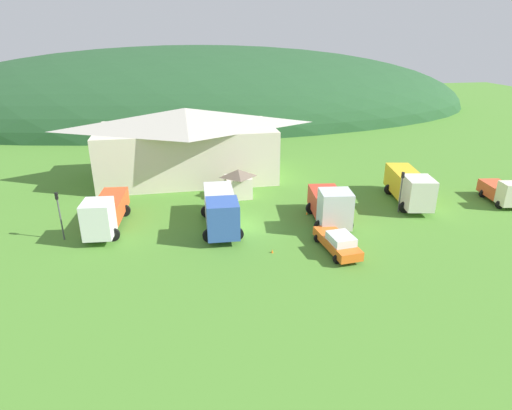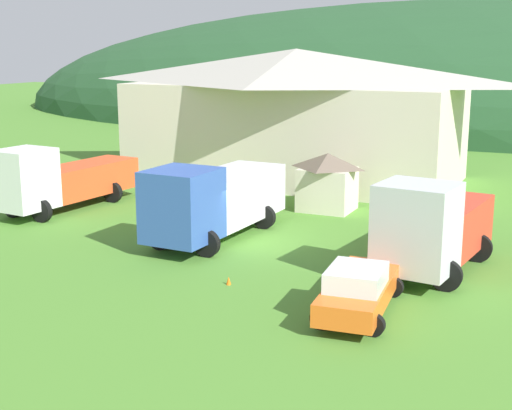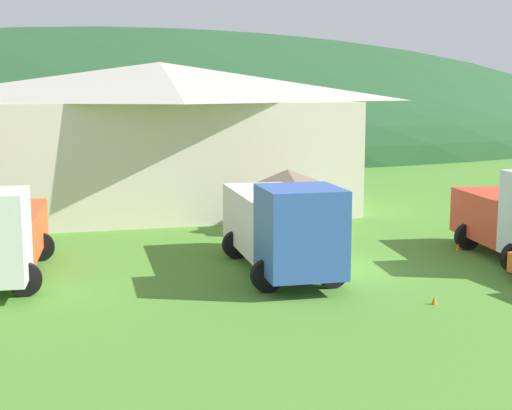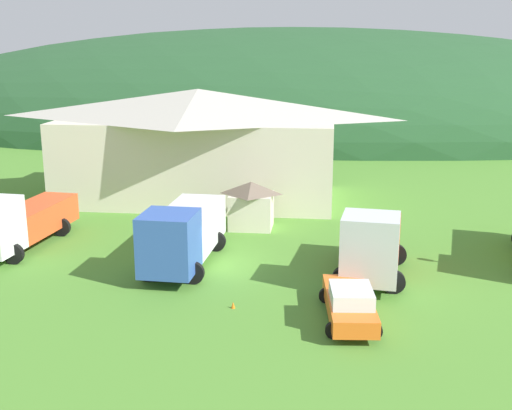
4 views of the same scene
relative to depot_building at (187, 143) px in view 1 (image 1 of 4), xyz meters
The scene contains 14 objects.
ground_plane 16.11m from the depot_building, 75.89° to the right, with size 200.00×200.00×0.00m, color #4C842D.
forested_hill_backdrop 47.05m from the depot_building, 85.35° to the left, with size 121.63×60.00×26.76m, color #234C28.
depot_building is the anchor object (origin of this frame).
play_shed_cream 9.25m from the depot_building, 57.54° to the right, with size 2.83×2.53×2.95m.
heavy_rig_white 15.49m from the depot_building, 119.71° to the right, with size 3.47×8.61×3.46m.
box_truck_blue 15.20m from the depot_building, 81.88° to the right, with size 3.58×8.55×3.46m.
tow_truck_silver 19.70m from the depot_building, 53.34° to the right, with size 3.85×7.02×3.66m.
heavy_rig_striped 24.55m from the depot_building, 30.74° to the right, with size 4.12×8.60×3.42m.
light_truck_cream 33.54m from the depot_building, 25.31° to the right, with size 3.13×5.30×2.60m.
service_pickup_orange 23.56m from the depot_building, 63.25° to the right, with size 2.56×5.38×1.66m.
traffic_light_west 18.24m from the depot_building, 126.62° to the right, with size 0.20×0.32×4.11m.
traffic_light_east 23.92m from the depot_building, 36.97° to the right, with size 0.20×0.32×3.95m.
traffic_cone_near_pickup 17.34m from the depot_building, 52.05° to the right, with size 0.36×0.36×0.59m, color orange.
traffic_cone_mid_row 21.20m from the depot_building, 74.70° to the right, with size 0.36×0.36×0.59m, color orange.
Camera 1 is at (-5.08, -33.69, 15.89)m, focal length 30.18 mm.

